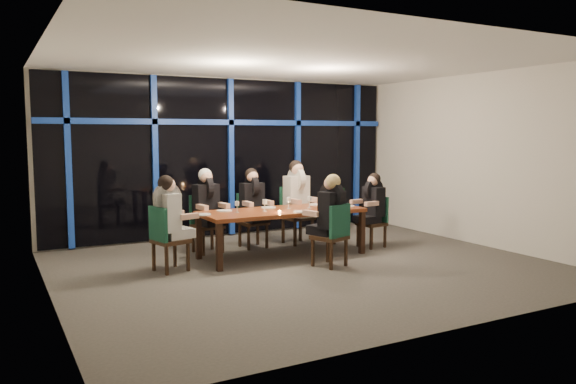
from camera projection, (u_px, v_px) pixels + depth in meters
name	position (u px, v px, depth m)	size (l,w,h in m)	color
room	(308.00, 128.00, 8.06)	(7.04, 7.00, 3.02)	#4F4B45
window_wall	(230.00, 155.00, 10.68)	(6.86, 0.43, 2.94)	black
dining_table	(282.00, 214.00, 8.90)	(2.60, 1.00, 0.75)	brown
chair_far_left	(205.00, 220.00, 9.25)	(0.50, 0.50, 0.94)	black
chair_far_mid	(251.00, 217.00, 9.67)	(0.44, 0.44, 0.93)	black
chair_far_right	(295.00, 212.00, 10.01)	(0.51, 0.51, 1.01)	black
chair_end_left	(165.00, 236.00, 7.89)	(0.53, 0.53, 0.94)	black
chair_end_right	(375.00, 219.00, 9.68)	(0.45, 0.45, 0.87)	black
chair_near_mid	(334.00, 232.00, 8.18)	(0.55, 0.55, 0.93)	black
diner_far_left	(207.00, 198.00, 9.15)	(0.50, 0.62, 0.92)	black
diner_far_mid	(253.00, 196.00, 9.56)	(0.47, 0.58, 0.90)	black
diner_far_right	(298.00, 190.00, 9.90)	(0.53, 0.65, 0.98)	silver
diner_end_left	(170.00, 209.00, 7.91)	(0.63, 0.54, 0.91)	black
diner_end_right	(372.00, 199.00, 9.60)	(0.57, 0.46, 0.85)	black
diner_near_mid	(330.00, 206.00, 8.20)	(0.56, 0.63, 0.91)	black
plate_far_left	(224.00, 211.00, 8.71)	(0.24, 0.24, 0.01)	white
plate_far_mid	(268.00, 207.00, 9.09)	(0.24, 0.24, 0.01)	white
plate_far_right	(317.00, 205.00, 9.45)	(0.24, 0.24, 0.01)	white
plate_end_left	(205.00, 214.00, 8.32)	(0.24, 0.24, 0.01)	white
plate_end_right	(347.00, 206.00, 9.28)	(0.24, 0.24, 0.01)	white
plate_near_mid	(301.00, 212.00, 8.60)	(0.24, 0.24, 0.01)	white
wine_bottle	(344.00, 200.00, 9.17)	(0.07, 0.07, 0.32)	black
water_pitcher	(326.00, 202.00, 9.13)	(0.11, 0.10, 0.18)	silver
tea_light	(280.00, 212.00, 8.57)	(0.05, 0.05, 0.03)	#F09248
wine_glass_a	(265.00, 203.00, 8.70)	(0.07, 0.07, 0.19)	silver
wine_glass_b	(289.00, 200.00, 9.00)	(0.07, 0.07, 0.18)	silver
wine_glass_c	(310.00, 200.00, 9.08)	(0.07, 0.07, 0.19)	white
wine_glass_d	(237.00, 204.00, 8.57)	(0.07, 0.07, 0.17)	silver
wine_glass_e	(326.00, 198.00, 9.41)	(0.07, 0.07, 0.18)	silver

